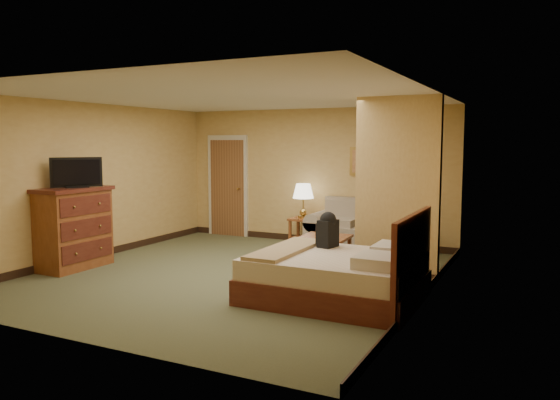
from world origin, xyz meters
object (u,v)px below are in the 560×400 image
Objects in this scene: dresser at (74,228)px; bed at (340,276)px; coffee_table at (325,245)px; loveseat at (360,234)px.

dresser reaches higher than bed.
coffee_table is 0.61× the size of dresser.
loveseat is 1.47× the size of dresser.
dresser is at bearing -151.05° from coffee_table.
coffee_table is 3.92m from dresser.
loveseat is at bearing 84.85° from coffee_table.
coffee_table is at bearing 28.95° from dresser.
coffee_table is 1.91m from bed.
loveseat reaches higher than coffee_table.
loveseat is at bearing 42.78° from dresser.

